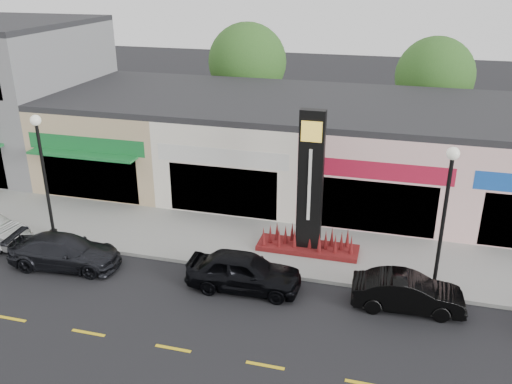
# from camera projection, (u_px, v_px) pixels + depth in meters

# --- Properties ---
(ground) EXTENTS (120.00, 120.00, 0.00)m
(ground) POSITION_uv_depth(u_px,v_px,m) (206.00, 297.00, 19.73)
(ground) COLOR black
(ground) RESTS_ON ground
(sidewalk) EXTENTS (52.00, 4.30, 0.15)m
(sidewalk) POSITION_uv_depth(u_px,v_px,m) (240.00, 241.00, 23.58)
(sidewalk) COLOR gray
(sidewalk) RESTS_ON ground
(curb) EXTENTS (52.00, 0.20, 0.15)m
(curb) POSITION_uv_depth(u_px,v_px,m) (224.00, 267.00, 21.57)
(curb) COLOR gray
(curb) RESTS_ON ground
(shop_beige) EXTENTS (7.00, 10.85, 4.80)m
(shop_beige) POSITION_uv_depth(u_px,v_px,m) (134.00, 131.00, 31.07)
(shop_beige) COLOR tan
(shop_beige) RESTS_ON ground
(shop_cream) EXTENTS (7.00, 10.01, 4.80)m
(shop_cream) POSITION_uv_depth(u_px,v_px,m) (251.00, 140.00, 29.39)
(shop_cream) COLOR white
(shop_cream) RESTS_ON ground
(shop_pink_w) EXTENTS (7.00, 10.01, 4.80)m
(shop_pink_w) POSITION_uv_depth(u_px,v_px,m) (383.00, 151.00, 27.69)
(shop_pink_w) COLOR beige
(shop_pink_w) RESTS_ON ground
(tree_rear_west) EXTENTS (5.20, 5.20, 7.83)m
(tree_rear_west) POSITION_uv_depth(u_px,v_px,m) (247.00, 62.00, 36.05)
(tree_rear_west) COLOR #382619
(tree_rear_west) RESTS_ON ground
(tree_rear_mid) EXTENTS (4.80, 4.80, 7.29)m
(tree_rear_mid) POSITION_uv_depth(u_px,v_px,m) (435.00, 76.00, 33.27)
(tree_rear_mid) COLOR #382619
(tree_rear_mid) RESTS_ON ground
(lamp_west_near) EXTENTS (0.44, 0.44, 5.47)m
(lamp_west_near) POSITION_uv_depth(u_px,v_px,m) (43.00, 165.00, 22.55)
(lamp_west_near) COLOR black
(lamp_west_near) RESTS_ON sidewalk
(lamp_east_near) EXTENTS (0.44, 0.44, 5.47)m
(lamp_east_near) POSITION_uv_depth(u_px,v_px,m) (445.00, 206.00, 18.68)
(lamp_east_near) COLOR black
(lamp_east_near) RESTS_ON sidewalk
(pylon_sign) EXTENTS (4.20, 1.30, 6.00)m
(pylon_sign) POSITION_uv_depth(u_px,v_px,m) (309.00, 204.00, 21.87)
(pylon_sign) COLOR #590F16
(pylon_sign) RESTS_ON sidewalk
(car_dark_sedan) EXTENTS (2.23, 4.61, 1.29)m
(car_dark_sedan) POSITION_uv_depth(u_px,v_px,m) (65.00, 252.00, 21.53)
(car_dark_sedan) COLOR black
(car_dark_sedan) RESTS_ON ground
(car_black_sedan) EXTENTS (1.86, 4.32, 1.45)m
(car_black_sedan) POSITION_uv_depth(u_px,v_px,m) (244.00, 271.00, 19.99)
(car_black_sedan) COLOR black
(car_black_sedan) RESTS_ON ground
(car_black_conv) EXTENTS (1.58, 3.93, 1.27)m
(car_black_conv) POSITION_uv_depth(u_px,v_px,m) (408.00, 293.00, 18.84)
(car_black_conv) COLOR black
(car_black_conv) RESTS_ON ground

